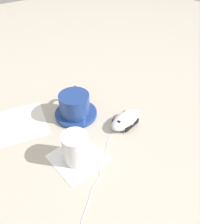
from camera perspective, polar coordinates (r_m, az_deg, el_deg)
The scene contains 8 objects.
ground_plane at distance 0.64m, azimuth -4.27°, elevation -4.95°, with size 3.00×3.00×0.00m, color #B2A899.
saucer at distance 0.69m, azimuth -6.29°, elevation -0.38°, with size 0.13×0.13×0.01m, color navy.
coffee_cup at distance 0.66m, azimuth -6.67°, elevation 2.10°, with size 0.09×0.11×0.07m.
computer_mouse at distance 0.65m, azimuth 6.65°, elevation -2.09°, with size 0.12×0.07×0.03m.
mouse_cable at distance 0.54m, azimuth -0.62°, elevation -16.24°, with size 0.23×0.18×0.00m.
napkin_under_glass at distance 0.58m, azimuth -5.95°, elevation -11.74°, with size 0.12×0.12×0.00m, color white.
drinking_glass at distance 0.54m, azimuth -6.44°, elevation -9.28°, with size 0.06×0.06×0.08m, color silver.
napkin_spare at distance 0.70m, azimuth -20.47°, elevation -2.79°, with size 0.16×0.16×0.00m, color silver.
Camera 1 is at (0.23, 0.39, 0.46)m, focal length 35.00 mm.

